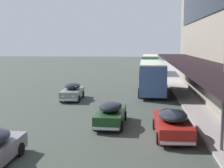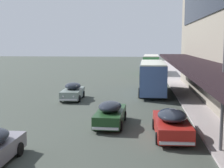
{
  "view_description": "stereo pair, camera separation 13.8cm",
  "coord_description": "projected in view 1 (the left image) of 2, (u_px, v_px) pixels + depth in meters",
  "views": [
    {
      "loc": [
        2.6,
        -4.42,
        5.22
      ],
      "look_at": [
        0.37,
        19.25,
        2.13
      ],
      "focal_mm": 50.0,
      "sensor_mm": 36.0,
      "label": 1
    },
    {
      "loc": [
        2.74,
        -4.41,
        5.22
      ],
      "look_at": [
        0.37,
        19.25,
        2.13
      ],
      "focal_mm": 50.0,
      "sensor_mm": 36.0,
      "label": 2
    }
  ],
  "objects": [
    {
      "name": "transit_bus_kerbside_front",
      "position": [
        152.0,
        75.0,
        32.71
      ],
      "size": [
        2.79,
        9.92,
        3.31
      ],
      "color": "#405D97",
      "rests_on": "ground"
    },
    {
      "name": "transit_bus_kerbside_rear",
      "position": [
        150.0,
        63.0,
        54.25
      ],
      "size": [
        3.05,
        10.34,
        3.21
      ],
      "color": "#43944F",
      "rests_on": "ground"
    },
    {
      "name": "sedan_oncoming_front",
      "position": [
        111.0,
        113.0,
        19.99
      ],
      "size": [
        1.88,
        4.64,
        1.58
      ],
      "color": "#1D401E",
      "rests_on": "ground"
    },
    {
      "name": "sedan_far_back",
      "position": [
        172.0,
        123.0,
        17.52
      ],
      "size": [
        2.05,
        4.93,
        1.59
      ],
      "color": "#A81E18",
      "rests_on": "ground"
    },
    {
      "name": "sedan_trailing_near",
      "position": [
        72.0,
        91.0,
        29.18
      ],
      "size": [
        1.94,
        4.4,
        1.58
      ],
      "color": "gray",
      "rests_on": "ground"
    },
    {
      "name": "street_lamp",
      "position": [
        222.0,
        57.0,
        14.4
      ],
      "size": [
        1.5,
        0.28,
        7.76
      ],
      "color": "#4C4C51",
      "rests_on": "sidewalk_kerb"
    }
  ]
}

